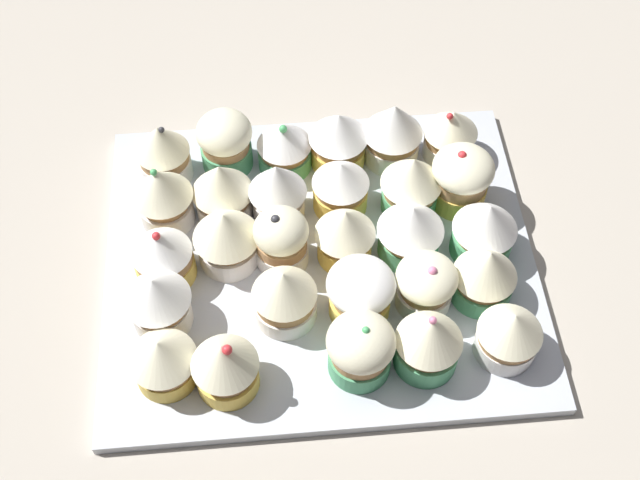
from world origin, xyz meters
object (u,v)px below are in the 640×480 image
(cupcake_0, at_px, (163,359))
(cupcake_7, at_px, (360,292))
(cupcake_5, at_px, (158,300))
(cupcake_14, at_px, (411,233))
(cupcake_22, at_px, (163,152))
(cupcake_2, at_px, (360,348))
(cupcake_1, at_px, (225,365))
(baking_tray, at_px, (320,260))
(cupcake_27, at_px, (450,133))
(cupcake_12, at_px, (281,239))
(cupcake_25, at_px, (338,138))
(cupcake_13, at_px, (345,231))
(cupcake_24, at_px, (284,145))
(cupcake_3, at_px, (429,341))
(cupcake_19, at_px, (341,185))
(cupcake_4, at_px, (510,333))
(cupcake_26, at_px, (393,132))
(cupcake_6, at_px, (284,294))
(cupcake_10, at_px, (162,254))
(cupcake_16, at_px, (163,195))
(cupcake_17, at_px, (222,189))
(cupcake_11, at_px, (226,236))
(cupcake_18, at_px, (277,190))
(cupcake_20, at_px, (411,182))
(cupcake_23, at_px, (225,141))
(cupcake_21, at_px, (461,178))
(cupcake_15, at_px, (485,228))
(cupcake_8, at_px, (425,285))

(cupcake_0, height_order, cupcake_7, same)
(cupcake_5, relative_size, cupcake_14, 1.00)
(cupcake_0, distance_m, cupcake_22, 0.24)
(cupcake_5, bearing_deg, cupcake_2, -19.57)
(cupcake_1, distance_m, cupcake_5, 0.09)
(baking_tray, bearing_deg, cupcake_27, 39.43)
(cupcake_12, bearing_deg, cupcake_25, 61.02)
(cupcake_13, relative_size, cupcake_24, 1.08)
(cupcake_14, bearing_deg, baking_tray, 176.88)
(cupcake_0, bearing_deg, cupcake_13, 34.80)
(cupcake_3, bearing_deg, cupcake_1, -177.78)
(cupcake_5, relative_size, cupcake_19, 1.07)
(cupcake_4, relative_size, cupcake_26, 0.80)
(cupcake_0, relative_size, cupcake_6, 0.89)
(cupcake_13, bearing_deg, cupcake_10, -176.94)
(cupcake_2, distance_m, cupcake_14, 0.14)
(cupcake_2, xyz_separation_m, cupcake_16, (-0.18, 0.19, 0.01))
(cupcake_17, bearing_deg, cupcake_12, -49.03)
(cupcake_5, relative_size, cupcake_11, 0.98)
(cupcake_26, bearing_deg, cupcake_18, -152.01)
(cupcake_7, bearing_deg, cupcake_2, -96.41)
(cupcake_16, bearing_deg, cupcake_20, -1.02)
(cupcake_2, height_order, cupcake_24, cupcake_2)
(cupcake_6, relative_size, cupcake_23, 1.00)
(cupcake_21, bearing_deg, cupcake_1, -142.27)
(cupcake_2, relative_size, cupcake_25, 0.96)
(cupcake_7, bearing_deg, cupcake_10, 162.54)
(cupcake_2, xyz_separation_m, cupcake_3, (0.06, 0.00, 0.00))
(baking_tray, height_order, cupcake_5, cupcake_5)
(cupcake_2, relative_size, cupcake_15, 0.97)
(cupcake_16, bearing_deg, cupcake_21, -0.26)
(cupcake_0, relative_size, cupcake_10, 0.91)
(cupcake_1, height_order, cupcake_27, cupcake_1)
(cupcake_1, height_order, cupcake_16, cupcake_16)
(cupcake_10, bearing_deg, cupcake_14, 0.38)
(cupcake_3, distance_m, cupcake_25, 0.26)
(cupcake_8, xyz_separation_m, cupcake_23, (-0.19, 0.19, 0.00))
(cupcake_18, xyz_separation_m, cupcake_26, (0.13, 0.07, 0.00))
(cupcake_6, xyz_separation_m, cupcake_13, (0.06, 0.07, 0.00))
(cupcake_1, bearing_deg, cupcake_11, 88.26)
(cupcake_3, distance_m, cupcake_24, 0.28)
(cupcake_19, height_order, cupcake_27, cupcake_27)
(cupcake_4, relative_size, cupcake_16, 0.80)
(cupcake_10, distance_m, cupcake_13, 0.18)
(cupcake_4, height_order, cupcake_27, cupcake_27)
(cupcake_5, height_order, cupcake_17, cupcake_17)
(cupcake_10, height_order, cupcake_23, cupcake_23)
(cupcake_1, height_order, cupcake_4, cupcake_1)
(cupcake_24, bearing_deg, cupcake_6, -93.42)
(cupcake_19, relative_size, cupcake_21, 0.90)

